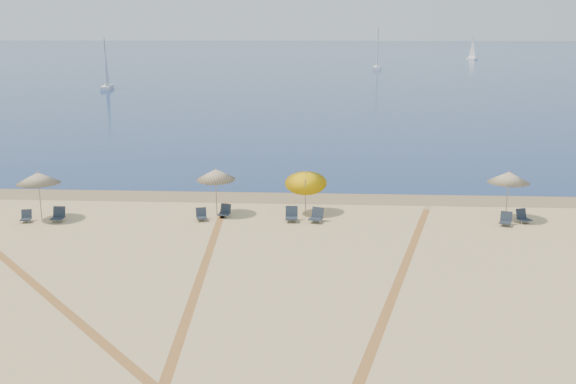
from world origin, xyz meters
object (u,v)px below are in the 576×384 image
chair_7 (317,216)px  sailboat_1 (472,52)px  umbrella_4 (509,177)px  sailboat_0 (107,74)px  chair_6 (292,215)px  umbrella_3 (306,179)px  chair_3 (58,215)px  umbrella_1 (38,178)px  chair_4 (201,215)px  umbrella_2 (216,174)px  chair_5 (225,211)px  chair_8 (506,220)px  sailboat_2 (377,57)px  chair_9 (523,217)px  chair_2 (26,217)px

chair_7 → sailboat_1: sailboat_1 is taller
umbrella_4 → sailboat_0: 81.28m
umbrella_4 → chair_6: bearing=-175.5°
umbrella_3 → chair_3: (-12.35, -2.09, -1.57)m
umbrella_1 → chair_4: size_ratio=3.45×
umbrella_2 → chair_3: size_ratio=3.42×
chair_4 → chair_5: (1.08, 0.68, 0.01)m
chair_8 → sailboat_0: (-42.68, 69.98, 2.06)m
sailboat_2 → umbrella_1: bearing=-95.0°
chair_6 → chair_9: (11.53, 0.45, -0.03)m
chair_3 → chair_9: chair_3 is taller
chair_7 → chair_6: bearing=-163.7°
umbrella_2 → chair_2: umbrella_2 is taller
umbrella_2 → chair_8: umbrella_2 is taller
umbrella_1 → chair_4: (8.10, 0.37, -1.89)m
chair_5 → chair_8: bearing=10.2°
chair_3 → sailboat_1: size_ratio=0.11×
chair_4 → chair_8: size_ratio=0.91×
umbrella_4 → sailboat_2: 119.82m
umbrella_1 → sailboat_2: sailboat_2 is taller
umbrella_2 → sailboat_2: 120.88m
chair_2 → sailboat_1: size_ratio=0.10×
umbrella_4 → chair_7: bearing=-174.5°
chair_6 → chair_9: size_ratio=0.91×
chair_2 → chair_4: bearing=-7.7°
chair_2 → chair_4: chair_4 is taller
chair_3 → umbrella_4: bearing=1.7°
umbrella_1 → chair_8: bearing=0.9°
chair_3 → chair_9: bearing=0.6°
sailboat_2 → umbrella_4: bearing=-84.1°
umbrella_3 → chair_4: bearing=-164.0°
chair_2 → chair_4: (8.71, 0.77, 0.01)m
umbrella_1 → sailboat_1: bearing=71.6°
umbrella_1 → chair_2: umbrella_1 is taller
umbrella_1 → umbrella_3: bearing=8.0°
umbrella_4 → chair_5: (-14.26, -0.28, -1.93)m
sailboat_2 → chair_9: bearing=-83.7°
chair_5 → chair_7: size_ratio=0.87×
chair_3 → chair_6: (11.69, 0.70, 0.01)m
umbrella_4 → chair_6: 10.99m
chair_3 → sailboat_2: size_ratio=0.08×
umbrella_2 → chair_4: 2.23m
chair_8 → chair_7: bearing=-159.8°
umbrella_1 → chair_2: bearing=-146.4°
sailboat_0 → sailboat_2: size_ratio=0.85×
umbrella_1 → chair_6: size_ratio=3.34×
chair_2 → chair_6: (13.27, 0.88, 0.06)m
sailboat_1 → sailboat_0: bearing=-145.8°
umbrella_3 → chair_6: size_ratio=3.40×
umbrella_1 → sailboat_1: 176.15m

